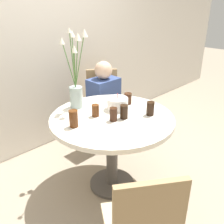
# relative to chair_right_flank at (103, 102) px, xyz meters

# --- Properties ---
(ground_plane) EXTENTS (16.00, 16.00, 0.00)m
(ground_plane) POSITION_rel_chair_right_flank_xyz_m (-0.58, -0.74, -0.49)
(ground_plane) COLOR gray
(wall_back) EXTENTS (8.00, 0.05, 2.60)m
(wall_back) POSITION_rel_chair_right_flank_xyz_m (-0.58, 0.41, 0.81)
(wall_back) COLOR silver
(wall_back) RESTS_ON ground_plane
(dining_table) EXTENTS (1.07, 1.07, 0.74)m
(dining_table) POSITION_rel_chair_right_flank_xyz_m (-0.58, -0.74, 0.12)
(dining_table) COLOR silver
(dining_table) RESTS_ON ground_plane
(chair_right_flank) EXTENTS (0.56, 0.56, 0.89)m
(chair_right_flank) POSITION_rel_chair_right_flank_xyz_m (0.00, 0.00, 0.00)
(chair_right_flank) COLOR tan
(chair_right_flank) RESTS_ON ground_plane
(birthday_cake) EXTENTS (0.19, 0.19, 0.15)m
(birthday_cake) POSITION_rel_chair_right_flank_xyz_m (-0.43, -0.67, 0.30)
(birthday_cake) COLOR white
(birthday_cake) RESTS_ON dining_table
(flower_vase) EXTENTS (0.23, 0.29, 0.73)m
(flower_vase) POSITION_rel_chair_right_flank_xyz_m (-0.67, -0.37, 0.50)
(flower_vase) COLOR #9EB2AD
(flower_vase) RESTS_ON dining_table
(side_plate) EXTENTS (0.16, 0.16, 0.01)m
(side_plate) POSITION_rel_chair_right_flank_xyz_m (-0.32, -0.50, 0.26)
(side_plate) COLOR white
(side_plate) RESTS_ON dining_table
(drink_glass_0) EXTENTS (0.06, 0.06, 0.10)m
(drink_glass_0) POSITION_rel_chair_right_flank_xyz_m (-0.67, -0.64, 0.30)
(drink_glass_0) COLOR #51280F
(drink_glass_0) RESTS_ON dining_table
(drink_glass_1) EXTENTS (0.06, 0.06, 0.11)m
(drink_glass_1) POSITION_rel_chair_right_flank_xyz_m (-0.63, -0.81, 0.31)
(drink_glass_1) COLOR #33190C
(drink_glass_1) RESTS_ON dining_table
(drink_glass_2) EXTENTS (0.07, 0.07, 0.11)m
(drink_glass_2) POSITION_rel_chair_right_flank_xyz_m (-0.27, -0.65, 0.30)
(drink_glass_2) COLOR #33190C
(drink_glass_2) RESTS_ON dining_table
(drink_glass_3) EXTENTS (0.07, 0.07, 0.12)m
(drink_glass_3) POSITION_rel_chair_right_flank_xyz_m (-0.53, -0.84, 0.31)
(drink_glass_3) COLOR black
(drink_glass_3) RESTS_ON dining_table
(drink_glass_4) EXTENTS (0.07, 0.07, 0.12)m
(drink_glass_4) POSITION_rel_chair_right_flank_xyz_m (-0.32, -0.96, 0.31)
(drink_glass_4) COLOR black
(drink_glass_4) RESTS_ON dining_table
(drink_glass_5) EXTENTS (0.07, 0.07, 0.14)m
(drink_glass_5) POSITION_rel_chair_right_flank_xyz_m (-0.93, -0.67, 0.32)
(drink_glass_5) COLOR #51280F
(drink_glass_5) RESTS_ON dining_table
(person_woman) EXTENTS (0.34, 0.24, 1.05)m
(person_woman) POSITION_rel_chair_right_flank_xyz_m (-0.10, -0.13, -0.00)
(person_woman) COLOR #383333
(person_woman) RESTS_ON ground_plane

